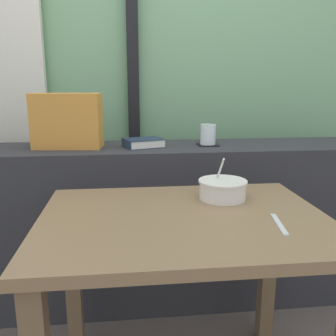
{
  "coord_description": "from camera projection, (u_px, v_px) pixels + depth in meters",
  "views": [
    {
      "loc": [
        -0.18,
        -1.26,
        1.14
      ],
      "look_at": [
        0.01,
        0.41,
        0.75
      ],
      "focal_mm": 39.53,
      "sensor_mm": 36.0,
      "label": 1
    }
  ],
  "objects": [
    {
      "name": "outdoor_backdrop",
      "position": [
        153.0,
        39.0,
        2.28
      ],
      "size": [
        4.8,
        0.08,
        2.8
      ],
      "primitive_type": "cube",
      "color": "#7AAD7F",
      "rests_on": "ground"
    },
    {
      "name": "juice_glass",
      "position": [
        208.0,
        135.0,
        1.85
      ],
      "size": [
        0.08,
        0.08,
        0.1
      ],
      "color": "white",
      "rests_on": "coaster_square"
    },
    {
      "name": "closed_book",
      "position": [
        143.0,
        143.0,
        1.81
      ],
      "size": [
        0.21,
        0.18,
        0.04
      ],
      "color": "#1E2D47",
      "rests_on": "dark_console_ledge"
    },
    {
      "name": "soup_bowl",
      "position": [
        223.0,
        190.0,
        1.37
      ],
      "size": [
        0.18,
        0.18,
        0.16
      ],
      "color": "silver",
      "rests_on": "breakfast_table"
    },
    {
      "name": "dark_console_ledge",
      "position": [
        163.0,
        224.0,
        1.94
      ],
      "size": [
        2.8,
        0.4,
        0.83
      ],
      "primitive_type": "cube",
      "color": "#2D2D33",
      "rests_on": "ground"
    },
    {
      "name": "window_divider_post",
      "position": [
        133.0,
        55.0,
        2.22
      ],
      "size": [
        0.07,
        0.05,
        2.6
      ],
      "primitive_type": "cube",
      "color": "black",
      "rests_on": "ground"
    },
    {
      "name": "coaster_square",
      "position": [
        208.0,
        145.0,
        1.86
      ],
      "size": [
        0.1,
        0.1,
        0.0
      ],
      "primitive_type": "cube",
      "color": "black",
      "rests_on": "dark_console_ledge"
    },
    {
      "name": "throw_pillow",
      "position": [
        67.0,
        121.0,
        1.76
      ],
      "size": [
        0.33,
        0.18,
        0.26
      ],
      "primitive_type": "cube",
      "rotation": [
        0.0,
        0.0,
        -0.11
      ],
      "color": "#D18938",
      "rests_on": "dark_console_ledge"
    },
    {
      "name": "breakfast_table",
      "position": [
        185.0,
        251.0,
        1.23
      ],
      "size": [
        0.94,
        0.7,
        0.72
      ],
      "color": "brown",
      "rests_on": "ground"
    },
    {
      "name": "fork_utensil",
      "position": [
        279.0,
        224.0,
        1.12
      ],
      "size": [
        0.04,
        0.17,
        0.01
      ],
      "primitive_type": "cube",
      "rotation": [
        0.0,
        0.0,
        -0.16
      ],
      "color": "silver",
      "rests_on": "breakfast_table"
    }
  ]
}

